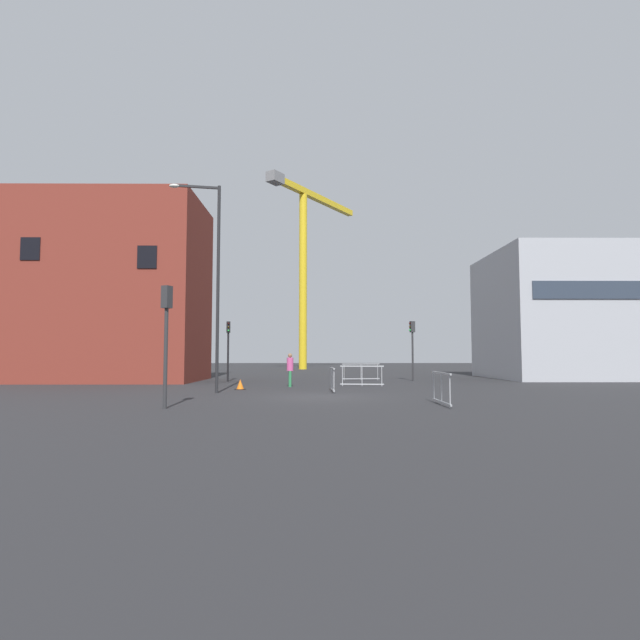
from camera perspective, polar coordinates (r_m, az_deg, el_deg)
name	(u,v)px	position (r m, az deg, el deg)	size (l,w,h in m)	color
ground	(321,397)	(20.35, 0.14, -8.55)	(160.00, 160.00, 0.00)	#28282B
brick_building	(114,291)	(34.97, -21.98, 3.03)	(10.97, 7.41, 11.38)	maroon
office_block	(559,315)	(39.72, 25.07, 0.46)	(9.41, 9.99, 8.81)	#A8AAB2
construction_crane	(305,246)	(59.48, -1.68, 8.21)	(10.22, 14.98, 21.01)	yellow
streetlamp_tall	(213,271)	(22.98, -11.87, 5.37)	(2.19, 0.54, 9.13)	#232326
traffic_light_verge	(228,341)	(32.36, -10.18, -2.30)	(0.29, 0.39, 3.72)	black
traffic_light_island	(166,325)	(16.61, -16.73, -0.58)	(0.33, 0.39, 3.81)	#2D2D30
traffic_light_near	(412,341)	(32.90, 10.25, -2.27)	(0.39, 0.31, 3.77)	#2D2D30
pedestrian_walking	(290,367)	(26.58, -3.36, -5.28)	(0.34, 0.34, 1.72)	#2D844C
safety_barrier_left_run	(362,375)	(27.24, 4.70, -6.17)	(2.30, 0.32, 1.08)	#B2B5BA
safety_barrier_mid_span	(361,372)	(33.38, 4.58, -5.74)	(2.46, 0.41, 1.08)	#9EA0A5
safety_barrier_front	(441,388)	(17.49, 13.36, -7.37)	(0.07, 2.36, 1.08)	#9EA0A5
safety_barrier_rear	(332,379)	(22.96, 1.39, -6.61)	(0.15, 2.01, 1.08)	#9EA0A5
traffic_cone_on_verge	(240,385)	(24.74, -8.88, -7.16)	(0.48, 0.48, 0.49)	black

